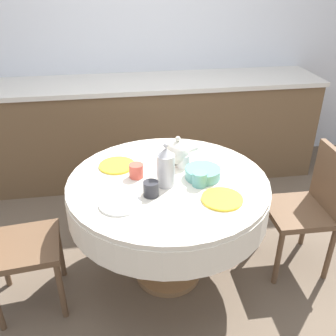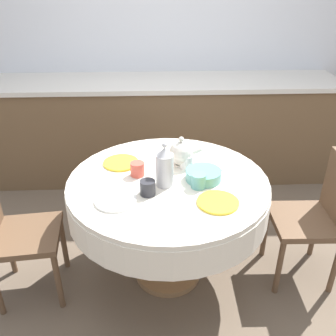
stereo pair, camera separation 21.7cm
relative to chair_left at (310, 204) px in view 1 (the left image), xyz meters
name	(u,v)px [view 1 (the left image)]	position (x,y,z in m)	size (l,w,h in m)	color
ground_plane	(168,273)	(-0.94, 0.02, -0.49)	(12.00, 12.00, 0.00)	brown
wall_back	(139,33)	(-0.94, 1.78, 0.81)	(7.00, 0.05, 2.60)	silver
kitchen_counter	(145,129)	(-0.94, 1.44, -0.01)	(3.24, 0.64, 0.95)	brown
dining_table	(168,198)	(-0.94, 0.02, 0.13)	(1.20, 1.20, 0.75)	olive
chair_left	(310,204)	(0.00, 0.00, 0.00)	(0.41, 0.41, 0.87)	brown
chair_right	(9,241)	(-1.87, -0.08, 0.00)	(0.44, 0.44, 0.87)	brown
plate_near_left	(120,204)	(-1.23, -0.20, 0.26)	(0.23, 0.23, 0.01)	white
cup_near_left	(151,189)	(-1.06, -0.13, 0.30)	(0.09, 0.09, 0.08)	#28282D
plate_near_right	(222,199)	(-0.68, -0.24, 0.26)	(0.23, 0.23, 0.01)	yellow
cup_near_right	(200,179)	(-0.77, -0.07, 0.30)	(0.09, 0.09, 0.08)	#5BA39E
plate_far_left	(117,165)	(-1.23, 0.24, 0.26)	(0.23, 0.23, 0.01)	yellow
cup_far_left	(136,171)	(-1.12, 0.08, 0.30)	(0.09, 0.09, 0.08)	#CC4C3D
plate_far_right	(209,160)	(-0.64, 0.22, 0.26)	(0.23, 0.23, 0.01)	white
cup_far_right	(183,160)	(-0.82, 0.17, 0.30)	(0.09, 0.09, 0.08)	white
coffee_carafe	(166,167)	(-0.96, -0.03, 0.37)	(0.10, 0.10, 0.27)	#B2B2B7
teapot	(178,152)	(-0.85, 0.20, 0.34)	(0.21, 0.15, 0.20)	silver
fruit_bowl	(203,173)	(-0.73, 0.02, 0.29)	(0.21, 0.21, 0.06)	#569993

